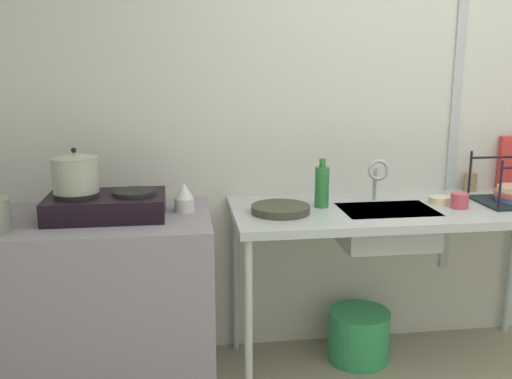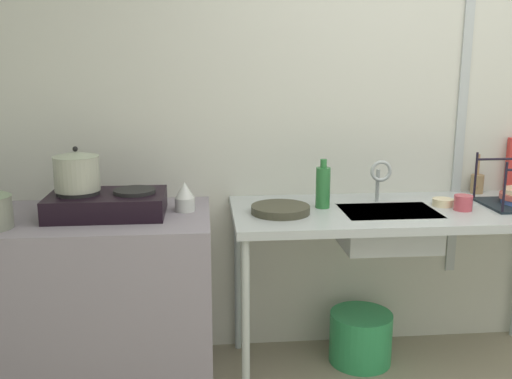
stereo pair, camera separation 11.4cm
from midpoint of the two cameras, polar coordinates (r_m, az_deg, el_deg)
name	(u,v)px [view 2 (the right image)]	position (r m, az deg, el deg)	size (l,w,h in m)	color
wall_back	(427,102)	(3.25, 17.78, 8.37)	(5.49, 0.10, 2.70)	beige
wall_metal_strip	(465,77)	(3.27, 21.14, 10.52)	(0.05, 0.01, 2.16)	#A5ADAD
counter_concrete	(99,302)	(2.88, -14.34, -10.84)	(1.08, 0.66, 0.86)	gray
counter_sink	(404,219)	(2.91, 15.69, -2.90)	(1.69, 0.66, 0.86)	#A5ADAD
stove	(107,204)	(2.72, -13.54, -1.39)	(0.53, 0.34, 0.12)	black
pot_on_left_burner	(77,171)	(2.71, -16.39, 1.79)	(0.21, 0.21, 0.20)	#9A9D89
percolator	(185,197)	(2.73, -5.97, -0.75)	(0.10, 0.10, 0.14)	silver
sink_basin	(388,229)	(2.84, 14.21, -3.83)	(0.45, 0.31, 0.18)	#A5ADAD
faucet	(380,174)	(2.93, 13.43, 1.47)	(0.11, 0.06, 0.22)	#A5ADAD
frying_pan	(280,209)	(2.69, 3.68, -2.01)	(0.28, 0.28, 0.04)	#3A392A
cup_by_rack	(463,203)	(2.93, 21.10, -1.25)	(0.09, 0.09, 0.07)	#BA4450
small_bowl_on_drainboard	(443,202)	(2.99, 19.25, -1.22)	(0.10, 0.10, 0.04)	beige
bottle_by_sink	(323,187)	(2.79, 7.89, 0.27)	(0.07, 0.07, 0.24)	#2A6F35
utensil_jar	(477,183)	(3.33, 22.20, 0.56)	(0.07, 0.08, 0.21)	#92744C
bucket_on_floor	(360,337)	(3.17, 11.47, -14.32)	(0.33, 0.33, 0.27)	#2C9251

